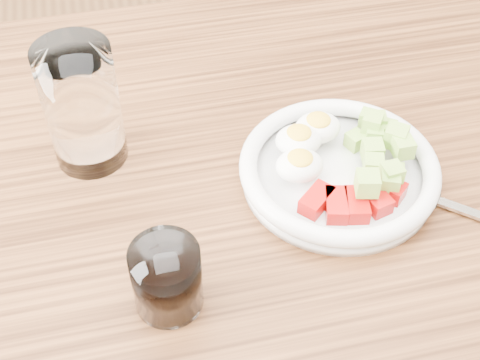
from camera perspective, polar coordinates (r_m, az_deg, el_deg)
name	(u,v)px	position (r m, az deg, el deg)	size (l,w,h in m)	color
dining_table	(249,254)	(0.86, 0.81, -6.35)	(1.50, 0.90, 0.77)	brown
bowl	(338,167)	(0.80, 8.37, 1.09)	(0.24, 0.24, 0.06)	white
fork	(419,194)	(0.81, 15.03, -1.19)	(0.18, 0.16, 0.01)	black
water_glass	(82,106)	(0.80, -13.33, 6.17)	(0.09, 0.09, 0.16)	white
coffee_glass	(167,278)	(0.67, -6.26, -8.35)	(0.07, 0.07, 0.08)	white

